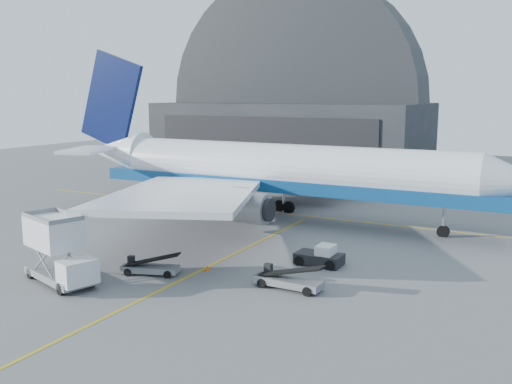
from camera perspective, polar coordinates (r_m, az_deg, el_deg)
The scene contains 9 objects.
ground at distance 47.57m, azimuth -3.77°, elevation -6.98°, with size 200.00×200.00×0.00m, color #565659.
taxi_lines at distance 58.36m, azimuth 2.73°, elevation -3.81°, with size 80.00×42.12×0.02m.
hangar at distance 113.51m, azimuth 3.87°, elevation 7.64°, with size 50.00×28.30×28.00m.
airliner at distance 63.16m, azimuth 1.43°, elevation 2.23°, with size 55.13×53.46×19.35m.
catering_truck at distance 44.18m, azimuth -19.17°, elevation -5.58°, with size 7.37×4.54×4.76m.
pushback_tug at distance 46.78m, azimuth 6.46°, elevation -6.48°, with size 3.80×2.27×1.74m.
belt_loader_a at distance 44.91m, azimuth -10.55°, elevation -7.42°, with size 4.69×2.76×1.76m.
belt_loader_b at distance 41.12m, azimuth 3.26°, elevation -8.79°, with size 5.22×1.95×1.98m.
traffic_cone at distance 45.27m, azimuth -4.87°, elevation -7.57°, with size 0.33×0.33×0.48m.
Camera 1 is at (23.88, -38.80, 13.68)m, focal length 40.00 mm.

